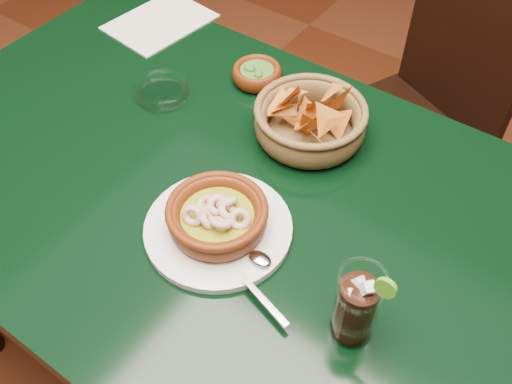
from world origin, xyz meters
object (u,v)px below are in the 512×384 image
Objects in this scene: dining_chair at (416,115)px; cola_drink at (356,306)px; dining_table at (203,208)px; chip_basket at (310,121)px; shrimp_plate at (218,220)px.

cola_drink reaches higher than dining_chair.
cola_drink is at bearing -75.55° from dining_chair.
chip_basket reaches higher than dining_table.
shrimp_plate is 0.28m from chip_basket.
dining_chair reaches higher than dining_table.
dining_table is at bearing -119.01° from chip_basket.
shrimp_plate is (-0.05, -0.78, 0.31)m from dining_chair.
cola_drink is at bearing -16.99° from dining_table.
shrimp_plate is (0.11, -0.08, 0.13)m from dining_table.
chip_basket is 0.41m from cola_drink.
cola_drink is (0.26, -0.03, 0.04)m from shrimp_plate.
dining_chair is 3.54× the size of chip_basket.
dining_chair reaches higher than shrimp_plate.
shrimp_plate reaches higher than dining_table.
dining_chair is 0.91m from cola_drink.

